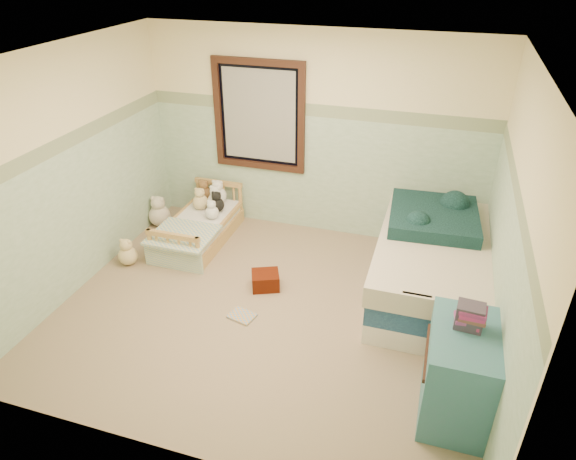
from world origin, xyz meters
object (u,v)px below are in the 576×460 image
(plush_floor_tan, at_px, (128,256))
(red_pillow, at_px, (265,280))
(toddler_bed_frame, at_px, (200,234))
(dresser, at_px, (458,373))
(plush_floor_cream, at_px, (160,216))
(floor_book, at_px, (242,316))
(twin_bed_frame, at_px, (429,280))

(plush_floor_tan, height_order, red_pillow, plush_floor_tan)
(toddler_bed_frame, height_order, red_pillow, red_pillow)
(dresser, bearing_deg, plush_floor_cream, 151.79)
(dresser, relative_size, red_pillow, 2.74)
(toddler_bed_frame, relative_size, floor_book, 5.19)
(floor_book, bearing_deg, plush_floor_tan, 176.55)
(plush_floor_cream, bearing_deg, dresser, -28.21)
(plush_floor_cream, distance_m, red_pillow, 2.02)
(plush_floor_cream, xyz_separation_m, dresser, (3.79, -2.03, 0.26))
(toddler_bed_frame, relative_size, red_pillow, 4.58)
(plush_floor_tan, distance_m, dresser, 3.84)
(plush_floor_tan, distance_m, twin_bed_frame, 3.43)
(red_pillow, bearing_deg, dresser, -29.58)
(plush_floor_cream, bearing_deg, plush_floor_tan, -82.94)
(twin_bed_frame, bearing_deg, plush_floor_tan, -171.00)
(plush_floor_tan, bearing_deg, toddler_bed_frame, 52.84)
(plush_floor_tan, bearing_deg, plush_floor_cream, 97.06)
(toddler_bed_frame, xyz_separation_m, dresser, (3.11, -1.83, 0.31))
(floor_book, bearing_deg, plush_floor_cream, 154.18)
(plush_floor_cream, relative_size, plush_floor_tan, 1.26)
(red_pillow, relative_size, floor_book, 1.13)
(plush_floor_tan, xyz_separation_m, twin_bed_frame, (3.38, 0.54, -0.00))
(red_pillow, bearing_deg, floor_book, -96.10)
(floor_book, bearing_deg, toddler_bed_frame, 144.37)
(twin_bed_frame, relative_size, floor_book, 8.38)
(plush_floor_tan, distance_m, floor_book, 1.71)
(floor_book, bearing_deg, dresser, -1.80)
(plush_floor_tan, relative_size, floor_book, 0.87)
(toddler_bed_frame, bearing_deg, dresser, -30.49)
(floor_book, bearing_deg, red_pillow, 97.90)
(twin_bed_frame, xyz_separation_m, floor_book, (-1.76, -1.05, -0.10))
(toddler_bed_frame, bearing_deg, twin_bed_frame, -4.18)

